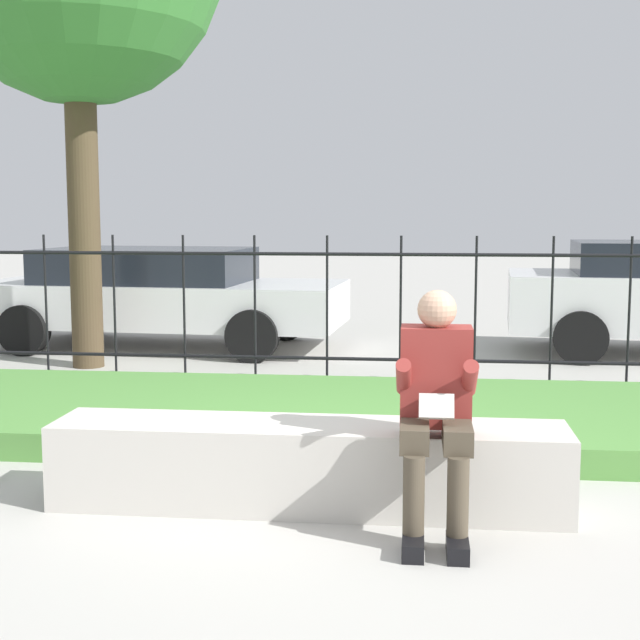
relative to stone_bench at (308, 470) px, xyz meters
name	(u,v)px	position (x,y,z in m)	size (l,w,h in m)	color
ground_plane	(326,507)	(0.10, 0.00, -0.22)	(60.00, 60.00, 0.00)	#B2AFA8
stone_bench	(308,470)	(0.00, 0.00, 0.00)	(2.97, 0.55, 0.49)	beige
person_seated_reader	(436,400)	(0.72, -0.31, 0.49)	(0.42, 0.73, 1.29)	black
grass_berm	(351,416)	(0.10, 1.90, -0.12)	(10.44, 2.39, 0.20)	#569342
iron_fence	(364,309)	(0.10, 3.48, 0.56)	(8.44, 0.03, 1.48)	black
car_parked_left	(158,294)	(-2.64, 5.90, 0.46)	(4.64, 2.22, 1.25)	silver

